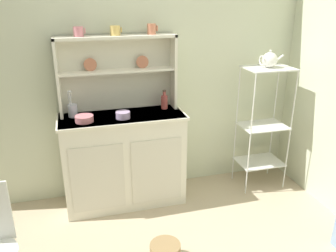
{
  "coord_description": "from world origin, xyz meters",
  "views": [
    {
      "loc": [
        -0.55,
        -1.5,
        1.87
      ],
      "look_at": [
        0.18,
        1.12,
        0.82
      ],
      "focal_mm": 37.25,
      "sensor_mm": 36.0,
      "label": 1
    }
  ],
  "objects_px": {
    "bakers_rack": "(264,119)",
    "jam_bottle": "(164,101)",
    "hutch_shelf_unit": "(117,67)",
    "hutch_cabinet": "(124,159)",
    "bowl_mixing_large": "(84,119)",
    "cup_rose_0": "(79,32)",
    "porcelain_teapot": "(270,60)",
    "utensil_jar": "(73,110)"
  },
  "relations": [
    {
      "from": "bakers_rack",
      "to": "jam_bottle",
      "type": "distance_m",
      "value": 1.0
    },
    {
      "from": "bakers_rack",
      "to": "hutch_shelf_unit",
      "type": "bearing_deg",
      "value": 171.5
    },
    {
      "from": "hutch_cabinet",
      "to": "bowl_mixing_large",
      "type": "relative_size",
      "value": 7.26
    },
    {
      "from": "cup_rose_0",
      "to": "hutch_shelf_unit",
      "type": "bearing_deg",
      "value": 7.89
    },
    {
      "from": "hutch_shelf_unit",
      "to": "porcelain_teapot",
      "type": "relative_size",
      "value": 4.46
    },
    {
      "from": "bakers_rack",
      "to": "porcelain_teapot",
      "type": "relative_size",
      "value": 5.28
    },
    {
      "from": "hutch_cabinet",
      "to": "cup_rose_0",
      "type": "relative_size",
      "value": 11.58
    },
    {
      "from": "cup_rose_0",
      "to": "porcelain_teapot",
      "type": "bearing_deg",
      "value": -5.6
    },
    {
      "from": "cup_rose_0",
      "to": "utensil_jar",
      "type": "distance_m",
      "value": 0.66
    },
    {
      "from": "jam_bottle",
      "to": "utensil_jar",
      "type": "height_order",
      "value": "utensil_jar"
    },
    {
      "from": "bakers_rack",
      "to": "utensil_jar",
      "type": "height_order",
      "value": "bakers_rack"
    },
    {
      "from": "bowl_mixing_large",
      "to": "porcelain_teapot",
      "type": "xyz_separation_m",
      "value": [
        1.7,
        0.03,
        0.4
      ]
    },
    {
      "from": "bowl_mixing_large",
      "to": "porcelain_teapot",
      "type": "relative_size",
      "value": 0.66
    },
    {
      "from": "bowl_mixing_large",
      "to": "cup_rose_0",
      "type": "bearing_deg",
      "value": 83.34
    },
    {
      "from": "jam_bottle",
      "to": "utensil_jar",
      "type": "bearing_deg",
      "value": -179.39
    },
    {
      "from": "hutch_cabinet",
      "to": "porcelain_teapot",
      "type": "bearing_deg",
      "value": -1.75
    },
    {
      "from": "hutch_shelf_unit",
      "to": "utensil_jar",
      "type": "height_order",
      "value": "hutch_shelf_unit"
    },
    {
      "from": "cup_rose_0",
      "to": "bowl_mixing_large",
      "type": "height_order",
      "value": "cup_rose_0"
    },
    {
      "from": "bowl_mixing_large",
      "to": "jam_bottle",
      "type": "distance_m",
      "value": 0.75
    },
    {
      "from": "porcelain_teapot",
      "to": "hutch_shelf_unit",
      "type": "bearing_deg",
      "value": 171.49
    },
    {
      "from": "bakers_rack",
      "to": "jam_bottle",
      "type": "relative_size",
      "value": 6.97
    },
    {
      "from": "cup_rose_0",
      "to": "utensil_jar",
      "type": "bearing_deg",
      "value": -157.79
    },
    {
      "from": "cup_rose_0",
      "to": "porcelain_teapot",
      "type": "relative_size",
      "value": 0.41
    },
    {
      "from": "bakers_rack",
      "to": "cup_rose_0",
      "type": "relative_size",
      "value": 12.79
    },
    {
      "from": "bowl_mixing_large",
      "to": "porcelain_teapot",
      "type": "distance_m",
      "value": 1.74
    },
    {
      "from": "porcelain_teapot",
      "to": "bakers_rack",
      "type": "bearing_deg",
      "value": 0.0
    },
    {
      "from": "bakers_rack",
      "to": "jam_bottle",
      "type": "bearing_deg",
      "value": 172.46
    },
    {
      "from": "bakers_rack",
      "to": "cup_rose_0",
      "type": "height_order",
      "value": "cup_rose_0"
    },
    {
      "from": "hutch_shelf_unit",
      "to": "cup_rose_0",
      "type": "xyz_separation_m",
      "value": [
        -0.3,
        -0.04,
        0.32
      ]
    },
    {
      "from": "porcelain_teapot",
      "to": "bowl_mixing_large",
      "type": "bearing_deg",
      "value": -178.94
    },
    {
      "from": "hutch_shelf_unit",
      "to": "bowl_mixing_large",
      "type": "relative_size",
      "value": 6.78
    },
    {
      "from": "hutch_shelf_unit",
      "to": "bowl_mixing_large",
      "type": "distance_m",
      "value": 0.54
    },
    {
      "from": "hutch_cabinet",
      "to": "jam_bottle",
      "type": "xyz_separation_m",
      "value": [
        0.41,
        0.09,
        0.49
      ]
    },
    {
      "from": "jam_bottle",
      "to": "porcelain_teapot",
      "type": "xyz_separation_m",
      "value": [
        0.97,
        -0.13,
        0.36
      ]
    },
    {
      "from": "cup_rose_0",
      "to": "bowl_mixing_large",
      "type": "relative_size",
      "value": 0.63
    },
    {
      "from": "hutch_cabinet",
      "to": "jam_bottle",
      "type": "bearing_deg",
      "value": 11.95
    },
    {
      "from": "hutch_cabinet",
      "to": "bowl_mixing_large",
      "type": "xyz_separation_m",
      "value": [
        -0.32,
        -0.07,
        0.45
      ]
    },
    {
      "from": "hutch_shelf_unit",
      "to": "jam_bottle",
      "type": "bearing_deg",
      "value": -10.75
    },
    {
      "from": "bakers_rack",
      "to": "hutch_cabinet",
      "type": "bearing_deg",
      "value": 178.25
    },
    {
      "from": "hutch_cabinet",
      "to": "cup_rose_0",
      "type": "distance_m",
      "value": 1.17
    },
    {
      "from": "hutch_shelf_unit",
      "to": "utensil_jar",
      "type": "relative_size",
      "value": 4.4
    },
    {
      "from": "cup_rose_0",
      "to": "jam_bottle",
      "type": "relative_size",
      "value": 0.54
    }
  ]
}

